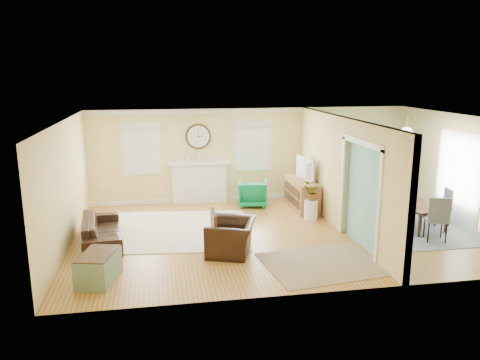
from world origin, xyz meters
name	(u,v)px	position (x,y,z in m)	size (l,w,h in m)	color
floor	(277,233)	(0.00, 0.00, 0.00)	(9.00, 9.00, 0.00)	#8E5F27
wall_back	(251,154)	(0.00, 3.00, 1.30)	(9.00, 0.02, 2.60)	#DAC477
wall_front	(325,218)	(0.00, -3.00, 1.30)	(9.00, 0.02, 2.60)	#DAC477
wall_left	(65,185)	(-4.50, 0.00, 1.30)	(0.02, 6.00, 2.60)	#DAC477
wall_right	(462,170)	(4.50, 0.00, 1.30)	(0.02, 6.00, 2.60)	#DAC477
ceiling	(279,118)	(0.00, 0.00, 2.60)	(9.00, 6.00, 0.02)	white
partition	(338,170)	(1.51, 0.28, 1.36)	(0.17, 6.00, 2.60)	#DAC477
fireplace	(199,182)	(-1.50, 2.88, 0.60)	(1.70, 0.30, 1.17)	white
wall_clock	(198,136)	(-1.50, 2.97, 1.85)	(0.70, 0.07, 0.70)	#3E2917
window_left	(141,145)	(-3.05, 2.95, 1.66)	(1.05, 0.13, 1.42)	white
window_right	(254,142)	(0.05, 2.95, 1.66)	(1.05, 0.13, 1.42)	white
french_doors	(459,178)	(4.45, 0.00, 1.10)	(0.06, 1.70, 2.20)	white
pendant	(406,134)	(3.00, 0.00, 2.20)	(0.30, 0.30, 0.55)	gold
rug_cream	(174,230)	(-2.30, 0.59, 0.01)	(3.35, 2.91, 0.02)	beige
rug_jute	(322,264)	(0.40, -1.88, 0.01)	(2.12, 1.74, 0.01)	#988264
rug_grey	(410,225)	(3.28, -0.01, 0.01)	(2.60, 3.25, 0.01)	slate
sofa	(102,231)	(-3.83, -0.03, 0.29)	(1.97, 0.77, 0.58)	black
eames_chair	(231,237)	(-1.21, -1.02, 0.34)	(1.05, 0.91, 0.68)	black
green_chair	(252,193)	(-0.11, 2.29, 0.35)	(0.76, 0.78, 0.71)	#0E703C
trunk	(98,267)	(-3.69, -1.92, 0.26)	(0.75, 1.01, 0.52)	slate
credenza	(302,194)	(1.12, 1.77, 0.40)	(0.54, 1.59, 0.80)	#A97149
tv	(302,169)	(1.10, 1.77, 1.09)	(1.02, 0.13, 0.59)	black
garden_stool	(311,210)	(1.07, 0.82, 0.25)	(0.33, 0.33, 0.49)	white
potted_plant	(312,192)	(1.07, 0.82, 0.71)	(0.40, 0.35, 0.44)	#337F33
dining_table	(411,213)	(3.28, -0.01, 0.29)	(1.65, 0.92, 0.58)	#3E2917
dining_chair_n	(388,190)	(3.24, 1.10, 0.59)	(0.51, 0.51, 1.00)	slate
dining_chair_s	(437,214)	(3.24, -1.07, 0.59)	(0.56, 0.56, 1.01)	slate
dining_chair_w	(384,203)	(2.60, 0.06, 0.56)	(0.44, 0.44, 0.95)	white
dining_chair_e	(441,204)	(3.98, -0.08, 0.52)	(0.45, 0.45, 0.88)	slate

